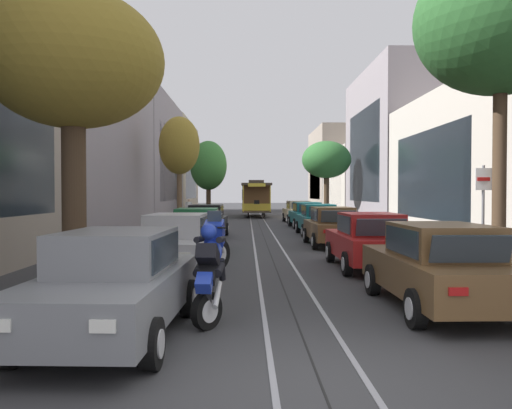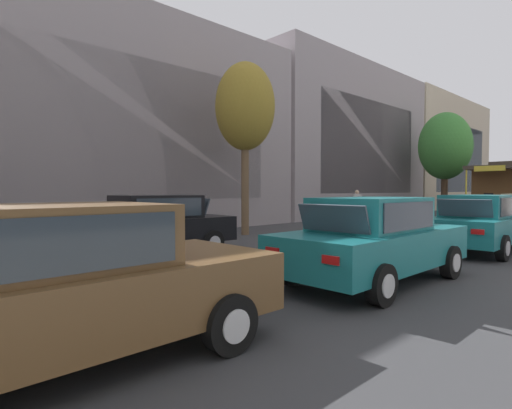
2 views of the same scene
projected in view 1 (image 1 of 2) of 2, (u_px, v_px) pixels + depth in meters
name	position (u px, v px, depth m)	size (l,w,h in m)	color
ground_plane	(261.00, 228.00, 30.61)	(160.00, 160.00, 0.00)	#38383A
trolley_track_rails	(259.00, 224.00, 34.86)	(1.14, 70.50, 0.01)	gray
building_facade_left	(121.00, 154.00, 35.77)	(5.60, 62.20, 10.21)	gray
building_facade_right	(391.00, 167.00, 36.52)	(5.74, 62.20, 10.53)	beige
parked_car_grey_near_left	(115.00, 284.00, 7.50)	(2.14, 4.42, 1.58)	slate
parked_car_silver_second_left	(176.00, 243.00, 13.56)	(2.09, 4.40, 1.58)	#B7B7BC
parked_car_green_mid_left	(197.00, 230.00, 18.58)	(2.06, 4.39, 1.58)	#1E6038
parked_car_black_fourth_left	(206.00, 221.00, 24.27)	(2.08, 4.40, 1.58)	black
parked_car_brown_near_right	(439.00, 266.00, 9.28)	(2.02, 4.37, 1.58)	brown
parked_car_red_second_right	(369.00, 241.00, 14.32)	(2.01, 4.36, 1.58)	red
parked_car_brown_mid_right	(332.00, 226.00, 20.43)	(2.02, 4.37, 1.58)	brown
parked_car_teal_fourth_right	(318.00, 219.00, 25.82)	(2.03, 4.38, 1.58)	#196B70
parked_car_teal_fifth_right	(307.00, 215.00, 31.32)	(2.09, 4.40, 1.58)	#196B70
parked_car_beige_sixth_right	(298.00, 212.00, 36.81)	(2.13, 4.42, 1.58)	#C1B28E
street_tree_kerb_left_near	(73.00, 63.00, 10.99)	(3.95, 3.88, 6.52)	#4C3826
street_tree_kerb_left_second	(179.00, 146.00, 29.11)	(2.34, 2.21, 6.56)	brown
street_tree_kerb_left_mid	(208.00, 166.00, 47.24)	(3.43, 3.71, 7.02)	#4C3826
street_tree_kerb_right_near	(501.00, 20.00, 10.72)	(3.59, 3.82, 7.44)	#4C3826
street_tree_kerb_right_second	(326.00, 160.00, 36.35)	(3.52, 3.35, 5.89)	#4C3826
cable_car_trolley	(256.00, 198.00, 46.57)	(2.58, 9.14, 3.28)	brown
motorcycle_with_rider	(211.00, 265.00, 8.31)	(0.56, 1.84, 1.84)	black
pedestrian_on_left_pavement	(189.00, 209.00, 37.59)	(0.55, 0.40, 1.72)	#282D38
street_sign_post	(483.00, 213.00, 11.05)	(0.36, 0.07, 2.75)	slate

